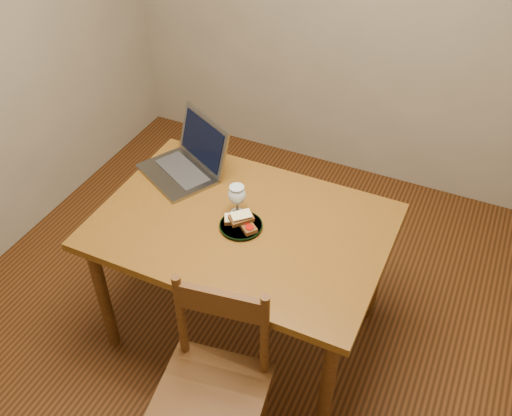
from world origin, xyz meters
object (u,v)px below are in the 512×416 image
at_px(plate, 241,226).
at_px(laptop, 189,158).
at_px(table, 242,237).
at_px(chair, 213,382).
at_px(milk_glass, 237,200).

distance_m(plate, laptop, 0.51).
distance_m(table, plate, 0.10).
xyz_separation_m(plate, laptop, (-0.42, 0.28, 0.06)).
bearing_deg(chair, milk_glass, 99.39).
bearing_deg(table, chair, -74.39).
bearing_deg(laptop, table, -3.05).
bearing_deg(table, plate, -74.33).
bearing_deg(plate, laptop, 146.70).
relative_size(table, milk_glass, 8.23).
relative_size(table, chair, 2.70).
bearing_deg(plate, chair, -74.39).
bearing_deg(laptop, milk_glass, -0.49).
relative_size(chair, laptop, 0.99).
bearing_deg(plate, table, 105.67).
distance_m(table, milk_glass, 0.18).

